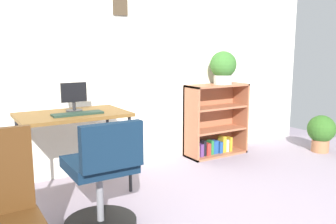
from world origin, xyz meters
The scene contains 8 objects.
wall_back centered at (0.00, 2.15, 1.28)m, with size 5.20×0.12×2.57m.
desk centered at (-0.80, 1.68, 0.66)m, with size 0.93×0.59×0.73m.
monitor centered at (-0.75, 1.75, 0.86)m, with size 0.23×0.14×0.26m.
keyboard centered at (-0.78, 1.57, 0.74)m, with size 0.43×0.13×0.02m, color #1D3226.
office_chair centered at (-0.84, 0.88, 0.36)m, with size 0.52×0.55×0.82m.
bookshelf_low centered at (1.03, 1.96, 0.39)m, with size 0.78×0.30×0.87m.
potted_plant_on_shelf centered at (1.10, 1.90, 1.08)m, with size 0.32×0.32×0.39m.
potted_plant_floor centered at (2.24, 1.32, 0.26)m, with size 0.35×0.35×0.47m.
Camera 1 is at (-1.69, -1.37, 1.27)m, focal length 37.93 mm.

